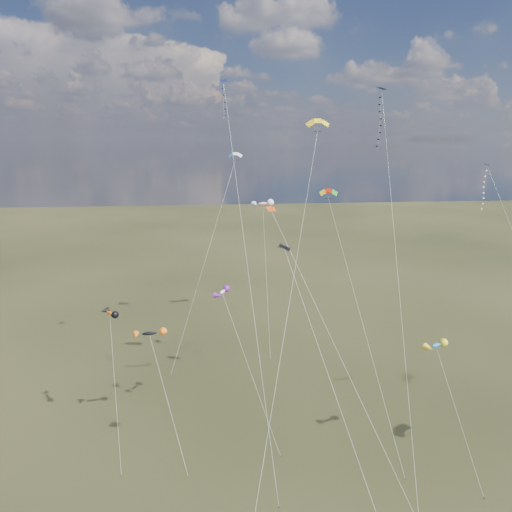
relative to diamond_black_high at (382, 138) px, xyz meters
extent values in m
plane|color=black|center=(-13.73, -16.06, -32.58)|extent=(400.00, 400.00, 0.00)
cube|color=black|center=(0.19, 1.48, 5.26)|extent=(1.23, 1.21, 0.36)
cylinder|color=silver|center=(-1.33, -10.32, -13.66)|extent=(3.06, 23.64, 37.85)
cube|color=#101051|center=(-16.92, 10.61, 6.95)|extent=(0.99, 0.95, 0.32)
cylinder|color=silver|center=(-15.23, -2.74, -12.82)|extent=(3.41, 26.73, 39.55)
cube|color=#332316|center=(-13.54, -16.10, -32.52)|extent=(0.10, 0.10, 0.12)
cube|color=black|center=(-13.03, -13.85, -8.85)|extent=(1.14, 1.19, 0.40)
cylinder|color=silver|center=(-9.53, -22.02, -20.72)|extent=(7.03, 16.35, 23.75)
cube|color=#11164C|center=(16.45, 5.92, -3.31)|extent=(0.80, 0.81, 0.21)
cube|color=#DF470F|center=(-13.08, -5.92, -6.83)|extent=(0.99, 0.94, 0.40)
cylinder|color=silver|center=(-7.46, -13.46, -19.70)|extent=(11.27, 15.12, 25.77)
cylinder|color=silver|center=(-12.01, -10.38, -15.37)|extent=(10.96, 26.60, 34.45)
cylinder|color=silver|center=(-19.91, 16.83, -17.49)|extent=(10.50, 15.44, 30.19)
cube|color=#332316|center=(-25.14, 9.12, -32.52)|extent=(0.10, 0.10, 0.12)
cylinder|color=silver|center=(-3.05, -6.38, -19.24)|extent=(4.82, 15.06, 26.70)
cube|color=#332316|center=(-0.65, -13.90, -32.52)|extent=(0.10, 0.10, 0.12)
ellipsoid|color=black|center=(-26.08, -2.02, -21.15)|extent=(3.42, 1.35, 0.97)
cylinder|color=silver|center=(-23.97, -6.70, -26.87)|extent=(4.26, 9.38, 11.45)
cube|color=#332316|center=(-21.85, -11.37, -32.52)|extent=(0.10, 0.10, 0.12)
ellipsoid|color=#CC5C0C|center=(-30.29, -1.72, -18.67)|extent=(2.46, 2.77, 0.96)
cylinder|color=silver|center=(-29.38, -6.12, -25.62)|extent=(1.85, 8.82, 13.93)
cube|color=#332316|center=(-28.47, -10.51, -32.52)|extent=(0.10, 0.10, 0.12)
ellipsoid|color=white|center=(-17.87, -1.66, -16.69)|extent=(1.86, 2.48, 0.89)
cylinder|color=silver|center=(-15.09, -5.50, -24.64)|extent=(5.59, 7.71, 15.91)
cube|color=#332316|center=(-12.31, -9.34, -32.52)|extent=(0.10, 0.10, 0.12)
ellipsoid|color=red|center=(-9.66, 29.03, -11.09)|extent=(3.43, 2.15, 1.39)
cylinder|color=silver|center=(-10.04, 20.74, -21.84)|extent=(0.78, 16.60, 21.51)
cube|color=#332316|center=(-10.41, 12.45, -32.52)|extent=(0.10, 0.10, 0.12)
ellipsoid|color=blue|center=(3.39, -9.80, -20.37)|extent=(2.50, 1.70, 0.90)
cylinder|color=silver|center=(4.51, -13.41, -26.48)|extent=(2.27, 7.24, 12.23)
cube|color=#332316|center=(5.63, -17.02, -32.52)|extent=(0.10, 0.10, 0.12)
camera|label=1|loc=(-19.22, -50.04, -0.22)|focal=32.00mm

